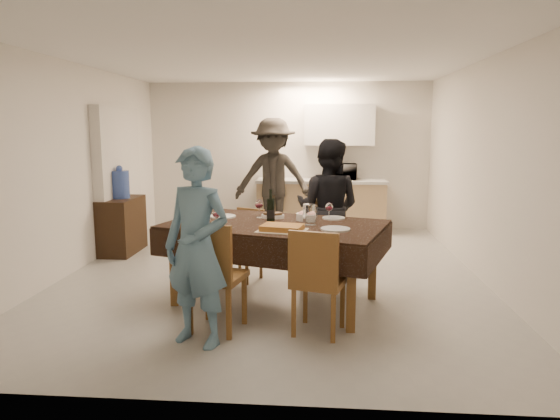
{
  "coord_description": "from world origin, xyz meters",
  "views": [
    {
      "loc": [
        0.56,
        -5.99,
        1.78
      ],
      "look_at": [
        0.11,
        -0.3,
        0.85
      ],
      "focal_mm": 32.0,
      "sensor_mm": 36.0,
      "label": 1
    }
  ],
  "objects_px": {
    "console": "(122,225)",
    "person_far": "(328,208)",
    "wine_bottle": "(271,206)",
    "microwave": "(342,172)",
    "dining_table": "(275,227)",
    "person_kitchen": "(273,178)",
    "water_jug": "(120,184)",
    "savoury_tart": "(282,228)",
    "person_near": "(197,247)",
    "water_pitcher": "(310,214)"
  },
  "relations": [
    {
      "from": "console",
      "to": "microwave",
      "type": "height_order",
      "value": "microwave"
    },
    {
      "from": "dining_table",
      "to": "person_far",
      "type": "relative_size",
      "value": 1.45
    },
    {
      "from": "dining_table",
      "to": "savoury_tart",
      "type": "relative_size",
      "value": 5.44
    },
    {
      "from": "water_jug",
      "to": "person_far",
      "type": "height_order",
      "value": "person_far"
    },
    {
      "from": "dining_table",
      "to": "water_pitcher",
      "type": "relative_size",
      "value": 11.75
    },
    {
      "from": "person_near",
      "to": "person_far",
      "type": "xyz_separation_m",
      "value": [
        1.1,
        2.1,
        0.01
      ]
    },
    {
      "from": "wine_bottle",
      "to": "person_near",
      "type": "bearing_deg",
      "value": -114.44
    },
    {
      "from": "savoury_tart",
      "to": "microwave",
      "type": "height_order",
      "value": "microwave"
    },
    {
      "from": "wine_bottle",
      "to": "savoury_tart",
      "type": "distance_m",
      "value": 0.48
    },
    {
      "from": "person_near",
      "to": "person_far",
      "type": "bearing_deg",
      "value": 84.03
    },
    {
      "from": "wine_bottle",
      "to": "savoury_tart",
      "type": "xyz_separation_m",
      "value": [
        0.15,
        -0.43,
        -0.14
      ]
    },
    {
      "from": "water_pitcher",
      "to": "person_near",
      "type": "bearing_deg",
      "value": -131.99
    },
    {
      "from": "water_jug",
      "to": "person_near",
      "type": "distance_m",
      "value": 3.52
    },
    {
      "from": "water_jug",
      "to": "microwave",
      "type": "xyz_separation_m",
      "value": [
        3.23,
        1.78,
        0.05
      ]
    },
    {
      "from": "dining_table",
      "to": "water_pitcher",
      "type": "xyz_separation_m",
      "value": [
        0.35,
        -0.05,
        0.14
      ]
    },
    {
      "from": "water_pitcher",
      "to": "microwave",
      "type": "relative_size",
      "value": 0.41
    },
    {
      "from": "microwave",
      "to": "wine_bottle",
      "type": "bearing_deg",
      "value": 76.5
    },
    {
      "from": "water_jug",
      "to": "wine_bottle",
      "type": "bearing_deg",
      "value": -38.73
    },
    {
      "from": "savoury_tart",
      "to": "person_near",
      "type": "bearing_deg",
      "value": -134.13
    },
    {
      "from": "savoury_tart",
      "to": "person_near",
      "type": "relative_size",
      "value": 0.27
    },
    {
      "from": "water_jug",
      "to": "water_pitcher",
      "type": "xyz_separation_m",
      "value": [
        2.75,
        -1.99,
        -0.06
      ]
    },
    {
      "from": "console",
      "to": "person_near",
      "type": "distance_m",
      "value": 3.54
    },
    {
      "from": "dining_table",
      "to": "microwave",
      "type": "bearing_deg",
      "value": 94.65
    },
    {
      "from": "person_kitchen",
      "to": "water_pitcher",
      "type": "bearing_deg",
      "value": -78.53
    },
    {
      "from": "person_far",
      "to": "water_jug",
      "type": "bearing_deg",
      "value": -1.0
    },
    {
      "from": "person_near",
      "to": "water_jug",
      "type": "bearing_deg",
      "value": 143.48
    },
    {
      "from": "console",
      "to": "person_kitchen",
      "type": "height_order",
      "value": "person_kitchen"
    },
    {
      "from": "console",
      "to": "person_near",
      "type": "height_order",
      "value": "person_near"
    },
    {
      "from": "person_far",
      "to": "console",
      "type": "bearing_deg",
      "value": -1.0
    },
    {
      "from": "microwave",
      "to": "person_near",
      "type": "xyz_separation_m",
      "value": [
        -1.38,
        -4.76,
        -0.23
      ]
    },
    {
      "from": "person_near",
      "to": "dining_table",
      "type": "bearing_deg",
      "value": 84.03
    },
    {
      "from": "microwave",
      "to": "person_near",
      "type": "distance_m",
      "value": 4.96
    },
    {
      "from": "water_jug",
      "to": "person_kitchen",
      "type": "distance_m",
      "value": 2.47
    },
    {
      "from": "water_jug",
      "to": "person_near",
      "type": "relative_size",
      "value": 0.24
    },
    {
      "from": "water_jug",
      "to": "person_far",
      "type": "distance_m",
      "value": 3.09
    },
    {
      "from": "person_near",
      "to": "person_far",
      "type": "distance_m",
      "value": 2.37
    },
    {
      "from": "wine_bottle",
      "to": "savoury_tart",
      "type": "relative_size",
      "value": 0.77
    },
    {
      "from": "console",
      "to": "person_far",
      "type": "relative_size",
      "value": 0.52
    },
    {
      "from": "microwave",
      "to": "person_far",
      "type": "relative_size",
      "value": 0.3
    },
    {
      "from": "person_kitchen",
      "to": "console",
      "type": "bearing_deg",
      "value": -147.47
    },
    {
      "from": "console",
      "to": "microwave",
      "type": "bearing_deg",
      "value": 28.8
    },
    {
      "from": "wine_bottle",
      "to": "person_kitchen",
      "type": "height_order",
      "value": "person_kitchen"
    },
    {
      "from": "dining_table",
      "to": "water_jug",
      "type": "xyz_separation_m",
      "value": [
        -2.4,
        1.94,
        0.2
      ]
    },
    {
      "from": "person_near",
      "to": "person_far",
      "type": "height_order",
      "value": "person_far"
    },
    {
      "from": "dining_table",
      "to": "water_jug",
      "type": "distance_m",
      "value": 3.09
    },
    {
      "from": "console",
      "to": "person_far",
      "type": "xyz_separation_m",
      "value": [
        2.95,
        -0.89,
        0.43
      ]
    },
    {
      "from": "person_kitchen",
      "to": "wine_bottle",
      "type": "bearing_deg",
      "value": -85.16
    },
    {
      "from": "wine_bottle",
      "to": "microwave",
      "type": "xyz_separation_m",
      "value": [
        0.88,
        3.66,
        0.04
      ]
    },
    {
      "from": "person_far",
      "to": "person_kitchen",
      "type": "relative_size",
      "value": 0.85
    },
    {
      "from": "wine_bottle",
      "to": "person_kitchen",
      "type": "bearing_deg",
      "value": 94.84
    }
  ]
}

